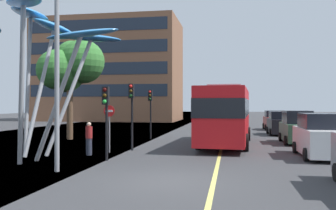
{
  "coord_description": "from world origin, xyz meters",
  "views": [
    {
      "loc": [
        1.95,
        -12.0,
        2.52
      ],
      "look_at": [
        -1.61,
        8.68,
        2.5
      ],
      "focal_mm": 39.27,
      "sensor_mm": 36.0,
      "label": 1
    }
  ],
  "objects_px": {
    "red_bus": "(226,113)",
    "car_parked_mid": "(320,137)",
    "traffic_light_kerb_near": "(106,107)",
    "traffic_light_island_mid": "(150,103)",
    "pedestrian": "(89,139)",
    "car_parked_far": "(297,128)",
    "car_far_side": "(274,121)",
    "car_side_street": "(280,124)",
    "traffic_light_kerb_far": "(132,102)",
    "no_entry_sign": "(109,121)",
    "leaf_sculpture": "(14,30)",
    "street_lamp": "(63,28)"
  },
  "relations": [
    {
      "from": "traffic_light_kerb_near",
      "to": "pedestrian",
      "type": "relative_size",
      "value": 2.01
    },
    {
      "from": "leaf_sculpture",
      "to": "traffic_light_island_mid",
      "type": "relative_size",
      "value": 3.21
    },
    {
      "from": "car_side_street",
      "to": "pedestrian",
      "type": "relative_size",
      "value": 2.54
    },
    {
      "from": "car_side_street",
      "to": "leaf_sculpture",
      "type": "bearing_deg",
      "value": -131.22
    },
    {
      "from": "car_parked_far",
      "to": "car_side_street",
      "type": "height_order",
      "value": "car_parked_far"
    },
    {
      "from": "leaf_sculpture",
      "to": "car_far_side",
      "type": "distance_m",
      "value": 26.95
    },
    {
      "from": "red_bus",
      "to": "car_parked_far",
      "type": "height_order",
      "value": "red_bus"
    },
    {
      "from": "leaf_sculpture",
      "to": "no_entry_sign",
      "type": "relative_size",
      "value": 4.63
    },
    {
      "from": "leaf_sculpture",
      "to": "car_parked_far",
      "type": "bearing_deg",
      "value": 32.72
    },
    {
      "from": "red_bus",
      "to": "car_parked_mid",
      "type": "relative_size",
      "value": 2.32
    },
    {
      "from": "car_far_side",
      "to": "no_entry_sign",
      "type": "relative_size",
      "value": 1.6
    },
    {
      "from": "car_parked_far",
      "to": "car_far_side",
      "type": "height_order",
      "value": "car_parked_far"
    },
    {
      "from": "leaf_sculpture",
      "to": "car_parked_mid",
      "type": "bearing_deg",
      "value": 11.08
    },
    {
      "from": "leaf_sculpture",
      "to": "street_lamp",
      "type": "distance_m",
      "value": 4.78
    },
    {
      "from": "leaf_sculpture",
      "to": "traffic_light_island_mid",
      "type": "height_order",
      "value": "leaf_sculpture"
    },
    {
      "from": "car_parked_mid",
      "to": "car_far_side",
      "type": "bearing_deg",
      "value": 89.83
    },
    {
      "from": "red_bus",
      "to": "no_entry_sign",
      "type": "relative_size",
      "value": 4.22
    },
    {
      "from": "car_far_side",
      "to": "street_lamp",
      "type": "xyz_separation_m",
      "value": [
        -10.47,
        -25.07,
        4.49
      ]
    },
    {
      "from": "traffic_light_kerb_far",
      "to": "car_far_side",
      "type": "height_order",
      "value": "traffic_light_kerb_far"
    },
    {
      "from": "car_parked_far",
      "to": "traffic_light_kerb_far",
      "type": "bearing_deg",
      "value": -150.65
    },
    {
      "from": "traffic_light_island_mid",
      "to": "street_lamp",
      "type": "xyz_separation_m",
      "value": [
        -0.4,
        -13.31,
        2.8
      ]
    },
    {
      "from": "car_parked_mid",
      "to": "car_parked_far",
      "type": "height_order",
      "value": "car_parked_far"
    },
    {
      "from": "pedestrian",
      "to": "street_lamp",
      "type": "bearing_deg",
      "value": -80.25
    },
    {
      "from": "traffic_light_island_mid",
      "to": "leaf_sculpture",
      "type": "bearing_deg",
      "value": -111.9
    },
    {
      "from": "traffic_light_kerb_near",
      "to": "traffic_light_island_mid",
      "type": "height_order",
      "value": "traffic_light_island_mid"
    },
    {
      "from": "red_bus",
      "to": "car_parked_mid",
      "type": "xyz_separation_m",
      "value": [
        4.51,
        -4.64,
        -1.04
      ]
    },
    {
      "from": "leaf_sculpture",
      "to": "traffic_light_kerb_near",
      "type": "height_order",
      "value": "leaf_sculpture"
    },
    {
      "from": "street_lamp",
      "to": "pedestrian",
      "type": "xyz_separation_m",
      "value": [
        -0.76,
        4.42,
        -4.58
      ]
    },
    {
      "from": "car_parked_far",
      "to": "no_entry_sign",
      "type": "height_order",
      "value": "no_entry_sign"
    },
    {
      "from": "street_lamp",
      "to": "no_entry_sign",
      "type": "bearing_deg",
      "value": 90.87
    },
    {
      "from": "leaf_sculpture",
      "to": "traffic_light_kerb_far",
      "type": "relative_size",
      "value": 3.15
    },
    {
      "from": "traffic_light_island_mid",
      "to": "car_parked_mid",
      "type": "relative_size",
      "value": 0.79
    },
    {
      "from": "car_far_side",
      "to": "traffic_light_island_mid",
      "type": "bearing_deg",
      "value": -130.6
    },
    {
      "from": "car_parked_far",
      "to": "street_lamp",
      "type": "bearing_deg",
      "value": -131.09
    },
    {
      "from": "traffic_light_kerb_far",
      "to": "street_lamp",
      "type": "relative_size",
      "value": 0.42
    },
    {
      "from": "traffic_light_kerb_far",
      "to": "car_side_street",
      "type": "bearing_deg",
      "value": 52.59
    },
    {
      "from": "traffic_light_kerb_far",
      "to": "car_parked_mid",
      "type": "xyz_separation_m",
      "value": [
        9.58,
        -0.98,
        -1.66
      ]
    },
    {
      "from": "traffic_light_island_mid",
      "to": "car_parked_far",
      "type": "relative_size",
      "value": 0.84
    },
    {
      "from": "pedestrian",
      "to": "traffic_light_island_mid",
      "type": "bearing_deg",
      "value": 82.58
    },
    {
      "from": "pedestrian",
      "to": "car_far_side",
      "type": "bearing_deg",
      "value": 61.45
    },
    {
      "from": "car_parked_mid",
      "to": "car_side_street",
      "type": "xyz_separation_m",
      "value": [
        -0.19,
        13.25,
        -0.06
      ]
    },
    {
      "from": "leaf_sculpture",
      "to": "car_parked_mid",
      "type": "relative_size",
      "value": 2.55
    },
    {
      "from": "traffic_light_kerb_near",
      "to": "traffic_light_island_mid",
      "type": "distance_m",
      "value": 10.52
    },
    {
      "from": "red_bus",
      "to": "car_parked_mid",
      "type": "height_order",
      "value": "red_bus"
    },
    {
      "from": "traffic_light_island_mid",
      "to": "street_lamp",
      "type": "height_order",
      "value": "street_lamp"
    },
    {
      "from": "car_side_street",
      "to": "traffic_light_kerb_far",
      "type": "bearing_deg",
      "value": -127.41
    },
    {
      "from": "leaf_sculpture",
      "to": "traffic_light_island_mid",
      "type": "xyz_separation_m",
      "value": [
        4.22,
        10.51,
        -3.4
      ]
    },
    {
      "from": "car_side_street",
      "to": "no_entry_sign",
      "type": "relative_size",
      "value": 1.68
    },
    {
      "from": "leaf_sculpture",
      "to": "car_parked_far",
      "type": "height_order",
      "value": "leaf_sculpture"
    },
    {
      "from": "car_parked_far",
      "to": "no_entry_sign",
      "type": "xyz_separation_m",
      "value": [
        -10.52,
        -6.44,
        0.67
      ]
    }
  ]
}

